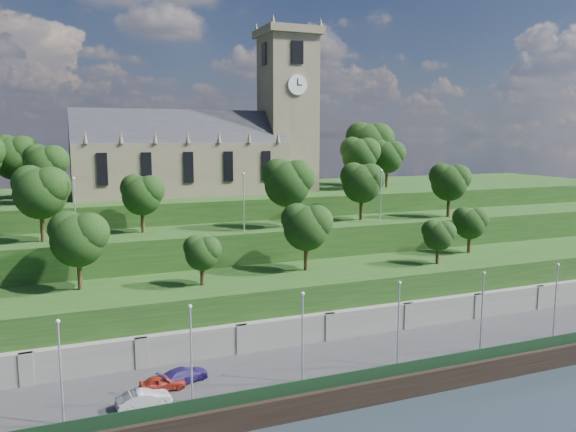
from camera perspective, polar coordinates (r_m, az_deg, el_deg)
name	(u,v)px	position (r m, az deg, el deg)	size (l,w,h in m)	color
ground	(334,412)	(52.38, 4.72, -19.24)	(320.00, 320.00, 0.00)	#1B252C
promenade	(307,375)	(56.84, 1.92, -15.80)	(160.00, 12.00, 2.00)	#2D2D30
quay_wall	(335,401)	(51.85, 4.76, -18.18)	(160.00, 0.50, 2.20)	black
fence	(332,381)	(51.73, 4.44, -16.41)	(160.00, 0.10, 1.20)	#16321B
retaining_wall	(284,339)	(61.37, -0.37, -12.43)	(160.00, 2.10, 5.00)	slate
embankment_lower	(265,310)	(66.22, -2.31, -9.49)	(160.00, 12.00, 8.00)	#1C3C14
embankment_upper	(238,272)	(75.75, -5.12, -5.67)	(160.00, 10.00, 12.00)	#1C3C14
hilltop	(202,235)	(95.33, -8.78, -1.94)	(160.00, 32.00, 15.00)	#1C3C14
church	(210,146)	(90.16, -7.91, 7.10)	(38.60, 12.35, 27.60)	#6D614C
trees_lower	(243,235)	(63.95, -4.57, -1.89)	(65.91, 8.82, 8.36)	#322613
trees_upper	(268,184)	(74.15, -2.05, 3.26)	(62.12, 8.51, 9.12)	#322613
trees_hilltop	(233,151)	(90.59, -5.56, 6.61)	(71.42, 16.57, 11.62)	#322613
lamp_posts_promenade	(302,331)	(50.94, 1.47, -11.62)	(60.36, 0.36, 8.47)	#B2B2B7
lamp_posts_upper	(244,197)	(71.11, -4.52, 1.90)	(40.36, 0.36, 7.49)	#B2B2B7
car_left	(163,383)	(52.33, -12.63, -16.19)	(1.61, 4.01, 1.36)	#A5271B
car_middle	(144,399)	(49.67, -14.44, -17.58)	(1.54, 4.42, 1.46)	#A09FA4
car_right	(183,375)	(53.44, -10.58, -15.59)	(1.92, 4.72, 1.37)	navy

